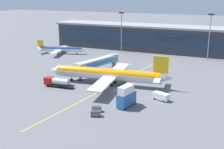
{
  "coord_description": "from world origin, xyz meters",
  "views": [
    {
      "loc": [
        36.51,
        -86.42,
        32.11
      ],
      "look_at": [
        -2.73,
        2.35,
        4.5
      ],
      "focal_mm": 46.84,
      "sensor_mm": 36.0,
      "label": 1
    }
  ],
  "objects_px": {
    "main_airliner": "(108,74)",
    "baggage_cart_0": "(96,114)",
    "baggage_cart_1": "(97,109)",
    "fuel_tanker": "(57,82)",
    "crew_van": "(161,96)",
    "commuter_jet_far": "(61,49)",
    "catering_lift": "(126,96)"
  },
  "relations": [
    {
      "from": "baggage_cart_1",
      "to": "catering_lift",
      "type": "bearing_deg",
      "value": 48.25
    },
    {
      "from": "crew_van",
      "to": "catering_lift",
      "type": "bearing_deg",
      "value": -131.35
    },
    {
      "from": "fuel_tanker",
      "to": "commuter_jet_far",
      "type": "xyz_separation_m",
      "value": [
        -30.5,
        48.54,
        0.76
      ]
    },
    {
      "from": "crew_van",
      "to": "baggage_cart_1",
      "type": "height_order",
      "value": "crew_van"
    },
    {
      "from": "main_airliner",
      "to": "baggage_cart_1",
      "type": "height_order",
      "value": "main_airliner"
    },
    {
      "from": "main_airliner",
      "to": "crew_van",
      "type": "relative_size",
      "value": 8.49
    },
    {
      "from": "catering_lift",
      "to": "baggage_cart_1",
      "type": "relative_size",
      "value": 2.37
    },
    {
      "from": "main_airliner",
      "to": "baggage_cart_1",
      "type": "relative_size",
      "value": 15.14
    },
    {
      "from": "main_airliner",
      "to": "catering_lift",
      "type": "relative_size",
      "value": 6.4
    },
    {
      "from": "fuel_tanker",
      "to": "baggage_cart_1",
      "type": "bearing_deg",
      "value": -31.8
    },
    {
      "from": "catering_lift",
      "to": "crew_van",
      "type": "bearing_deg",
      "value": 48.65
    },
    {
      "from": "catering_lift",
      "to": "commuter_jet_far",
      "type": "xyz_separation_m",
      "value": [
        -59.08,
        55.59,
        -0.56
      ]
    },
    {
      "from": "baggage_cart_0",
      "to": "commuter_jet_far",
      "type": "height_order",
      "value": "commuter_jet_far"
    },
    {
      "from": "fuel_tanker",
      "to": "baggage_cart_0",
      "type": "height_order",
      "value": "fuel_tanker"
    },
    {
      "from": "main_airliner",
      "to": "crew_van",
      "type": "height_order",
      "value": "main_airliner"
    },
    {
      "from": "crew_van",
      "to": "commuter_jet_far",
      "type": "xyz_separation_m",
      "value": [
        -67.05,
        46.53,
        1.19
      ]
    },
    {
      "from": "main_airliner",
      "to": "baggage_cart_1",
      "type": "bearing_deg",
      "value": -72.72
    },
    {
      "from": "commuter_jet_far",
      "to": "crew_van",
      "type": "bearing_deg",
      "value": -34.76
    },
    {
      "from": "baggage_cart_1",
      "to": "main_airliner",
      "type": "bearing_deg",
      "value": 107.28
    },
    {
      "from": "baggage_cart_0",
      "to": "baggage_cart_1",
      "type": "distance_m",
      "value": 3.2
    },
    {
      "from": "baggage_cart_0",
      "to": "crew_van",
      "type": "bearing_deg",
      "value": 55.69
    },
    {
      "from": "crew_van",
      "to": "baggage_cart_1",
      "type": "xyz_separation_m",
      "value": [
        -14.11,
        -15.93,
        -0.53
      ]
    },
    {
      "from": "crew_van",
      "to": "baggage_cart_0",
      "type": "relative_size",
      "value": 1.78
    },
    {
      "from": "main_airliner",
      "to": "crew_van",
      "type": "distance_m",
      "value": 22.99
    },
    {
      "from": "crew_van",
      "to": "commuter_jet_far",
      "type": "height_order",
      "value": "commuter_jet_far"
    },
    {
      "from": "crew_van",
      "to": "commuter_jet_far",
      "type": "bearing_deg",
      "value": 145.24
    },
    {
      "from": "fuel_tanker",
      "to": "main_airliner",
      "type": "bearing_deg",
      "value": 33.02
    },
    {
      "from": "catering_lift",
      "to": "commuter_jet_far",
      "type": "distance_m",
      "value": 81.12
    },
    {
      "from": "commuter_jet_far",
      "to": "main_airliner",
      "type": "bearing_deg",
      "value": -40.37
    },
    {
      "from": "baggage_cart_0",
      "to": "main_airliner",
      "type": "bearing_deg",
      "value": 107.85
    },
    {
      "from": "main_airliner",
      "to": "baggage_cart_0",
      "type": "height_order",
      "value": "main_airliner"
    },
    {
      "from": "crew_van",
      "to": "baggage_cart_1",
      "type": "distance_m",
      "value": 21.29
    }
  ]
}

